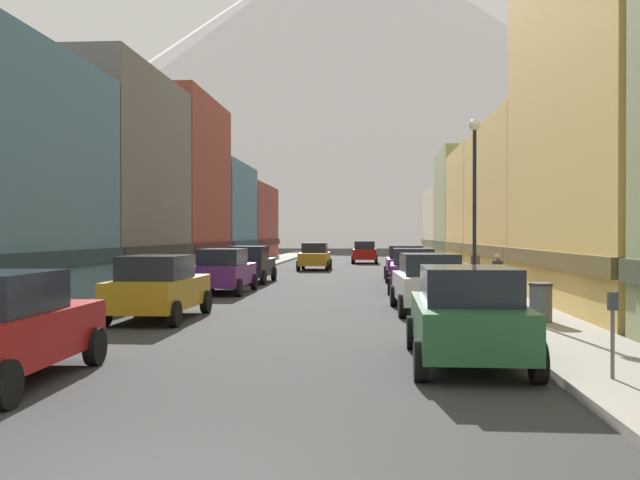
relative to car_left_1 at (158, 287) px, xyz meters
The scene contains 27 objects.
sidewalk_left 21.91m from the car_left_1, 96.42° to the left, with size 2.50×100.00×0.15m, color gray.
sidewalk_right 23.98m from the car_left_1, 65.20° to the left, with size 2.50×100.00×0.15m, color gray.
storefront_left_2 15.53m from the car_left_1, 120.62° to the left, with size 8.24×10.86×9.78m.
storefront_left_3 25.37m from the car_left_1, 106.86° to the left, with size 7.41×10.75×10.65m.
storefront_left_4 36.23m from the car_left_1, 102.09° to the left, with size 8.04×11.15×7.77m.
storefront_left_5 48.88m from the car_left_1, 100.26° to the left, with size 10.29×13.60×6.98m.
storefront_right_2 21.93m from the car_left_1, 48.53° to the left, with size 6.50×13.20×7.76m.
storefront_right_3 32.37m from the car_left_1, 60.07° to the left, with size 9.87×9.75×7.85m.
storefront_right_4 41.06m from the car_left_1, 67.96° to the left, with size 8.41×9.70×8.94m.
storefront_right_5 51.62m from the car_left_1, 72.75° to the left, with size 8.29×12.63×6.58m.
car_left_1 is the anchor object (origin of this frame).
car_left_2 8.88m from the car_left_1, 90.00° to the left, with size 2.14×4.44×1.78m.
car_left_3 15.14m from the car_left_1, 90.00° to the left, with size 2.12×4.43×1.78m.
car_right_0 9.89m from the car_left_1, 39.79° to the right, with size 2.13×4.43×1.78m.
car_right_1 7.98m from the car_left_1, 17.72° to the left, with size 2.22×4.47×1.78m.
car_right_2 12.67m from the car_left_1, 53.14° to the left, with size 2.18×4.45×1.78m.
car_right_3 18.42m from the car_left_1, 65.63° to the left, with size 2.06×4.40×1.78m.
car_driving_0 38.96m from the car_left_1, 82.03° to the left, with size 2.06×4.40×1.78m.
car_driving_1 27.79m from the car_left_1, 85.46° to the left, with size 2.06×4.40×1.78m.
parking_meter_near 12.59m from the car_left_1, 40.65° to the right, with size 0.14×0.10×1.33m.
trash_bin_right 10.20m from the car_left_1, ahead, with size 0.59×0.59×0.98m.
potted_plant_0 3.80m from the car_left_1, 147.61° to the right, with size 0.57×0.57×0.88m.
potted_plant_1 3.42m from the car_left_1, 159.41° to the right, with size 0.70×0.70×1.02m.
pedestrian_0 11.05m from the car_left_1, 24.54° to the left, with size 0.36×0.36×1.56m.
pedestrian_1 13.93m from the car_left_1, 43.82° to the left, with size 0.36×0.36×1.58m.
streetlamp_right 10.31m from the car_left_1, 21.58° to the left, with size 0.36×0.36×5.86m.
mountain_backdrop 253.27m from the car_left_1, 90.38° to the left, with size 300.01×300.01×115.87m, color silver.
Camera 1 is at (2.04, -6.22, 2.37)m, focal length 40.34 mm.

